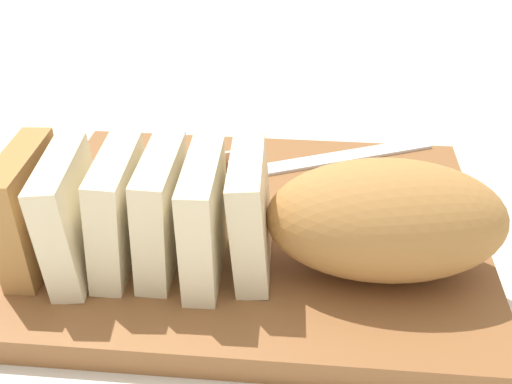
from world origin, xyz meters
name	(u,v)px	position (x,y,z in m)	size (l,w,h in m)	color
ground_plane	(256,242)	(0.00, 0.00, 0.00)	(3.00, 3.00, 0.00)	silver
cutting_board	(256,232)	(0.00, 0.00, 0.01)	(0.38, 0.31, 0.02)	brown
bread_loaf	(275,217)	(-0.02, 0.06, 0.07)	(0.37, 0.10, 0.09)	#A8753D
bread_knife	(244,166)	(0.02, -0.08, 0.03)	(0.25, 0.12, 0.02)	silver
crumb_near_knife	(218,192)	(0.04, -0.04, 0.03)	(0.01, 0.01, 0.01)	#A8753D
crumb_near_loaf	(167,232)	(0.07, 0.03, 0.03)	(0.01, 0.01, 0.01)	#A8753D
crumb_stray_left	(185,197)	(0.07, -0.03, 0.02)	(0.00, 0.00, 0.00)	#A8753D
crumb_stray_right	(206,236)	(0.04, 0.03, 0.02)	(0.00, 0.00, 0.00)	#A8753D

